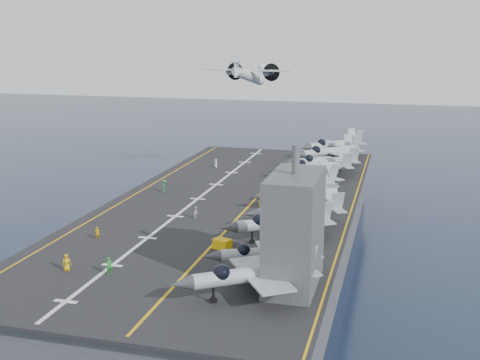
% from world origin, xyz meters
% --- Properties ---
extents(ground, '(500.00, 500.00, 0.00)m').
position_xyz_m(ground, '(0.00, 0.00, 0.00)').
color(ground, '#142135').
rests_on(ground, ground).
extents(hull, '(36.00, 90.00, 10.00)m').
position_xyz_m(hull, '(0.00, 0.00, 5.00)').
color(hull, '#56595E').
rests_on(hull, ground).
extents(flight_deck, '(38.00, 92.00, 0.40)m').
position_xyz_m(flight_deck, '(0.00, 0.00, 10.20)').
color(flight_deck, black).
rests_on(flight_deck, hull).
extents(foul_line, '(0.35, 90.00, 0.02)m').
position_xyz_m(foul_line, '(3.00, 0.00, 10.42)').
color(foul_line, gold).
rests_on(foul_line, flight_deck).
extents(landing_centerline, '(0.50, 90.00, 0.02)m').
position_xyz_m(landing_centerline, '(-6.00, 0.00, 10.42)').
color(landing_centerline, silver).
rests_on(landing_centerline, flight_deck).
extents(deck_edge_port, '(0.25, 90.00, 0.02)m').
position_xyz_m(deck_edge_port, '(-17.00, 0.00, 10.42)').
color(deck_edge_port, gold).
rests_on(deck_edge_port, flight_deck).
extents(deck_edge_stbd, '(0.25, 90.00, 0.02)m').
position_xyz_m(deck_edge_stbd, '(18.50, 0.00, 10.42)').
color(deck_edge_stbd, gold).
rests_on(deck_edge_stbd, flight_deck).
extents(island_superstructure, '(5.00, 10.00, 15.00)m').
position_xyz_m(island_superstructure, '(15.00, -30.00, 17.90)').
color(island_superstructure, '#56595E').
rests_on(island_superstructure, flight_deck).
extents(fighter_jet_0, '(17.99, 16.68, 5.20)m').
position_xyz_m(fighter_jet_0, '(11.64, -34.08, 13.00)').
color(fighter_jet_0, '#9AA4AA').
rests_on(fighter_jet_0, flight_deck).
extents(fighter_jet_1, '(15.43, 13.21, 4.52)m').
position_xyz_m(fighter_jet_1, '(11.74, -26.96, 12.66)').
color(fighter_jet_1, gray).
rests_on(fighter_jet_1, flight_deck).
extents(fighter_jet_2, '(17.72, 16.15, 5.12)m').
position_xyz_m(fighter_jet_2, '(11.15, -16.39, 12.96)').
color(fighter_jet_2, '#979EA6').
rests_on(fighter_jet_2, flight_deck).
extents(fighter_jet_3, '(16.68, 14.79, 4.84)m').
position_xyz_m(fighter_jet_3, '(12.31, -9.96, 12.82)').
color(fighter_jet_3, '#9BA1AC').
rests_on(fighter_jet_3, flight_deck).
extents(fighter_jet_4, '(14.59, 11.66, 4.43)m').
position_xyz_m(fighter_jet_4, '(10.94, -1.97, 12.61)').
color(fighter_jet_4, '#8B949A').
rests_on(fighter_jet_4, flight_deck).
extents(fighter_jet_5, '(16.60, 17.58, 5.09)m').
position_xyz_m(fighter_jet_5, '(10.69, 6.05, 12.94)').
color(fighter_jet_5, '#9FA7B1').
rests_on(fighter_jet_5, flight_deck).
extents(fighter_jet_6, '(16.81, 14.22, 4.95)m').
position_xyz_m(fighter_jet_6, '(10.77, 19.22, 12.88)').
color(fighter_jet_6, gray).
rests_on(fighter_jet_6, flight_deck).
extents(fighter_jet_7, '(17.24, 14.81, 5.05)m').
position_xyz_m(fighter_jet_7, '(11.46, 23.96, 12.93)').
color(fighter_jet_7, '#9FA8AF').
rests_on(fighter_jet_7, flight_deck).
extents(fighter_jet_8, '(18.78, 18.70, 5.52)m').
position_xyz_m(fighter_jet_8, '(11.23, 33.04, 13.16)').
color(fighter_jet_8, gray).
rests_on(fighter_jet_8, flight_deck).
extents(tow_cart_a, '(2.47, 2.06, 1.27)m').
position_xyz_m(tow_cart_a, '(4.60, -21.41, 11.03)').
color(tow_cart_a, yellow).
rests_on(tow_cart_a, flight_deck).
extents(tow_cart_b, '(2.25, 1.62, 1.26)m').
position_xyz_m(tow_cart_b, '(5.45, -0.81, 11.03)').
color(tow_cart_b, yellow).
rests_on(tow_cart_b, flight_deck).
extents(tow_cart_c, '(2.09, 1.58, 1.13)m').
position_xyz_m(tow_cart_c, '(5.17, 22.65, 10.96)').
color(tow_cart_c, gold).
rests_on(tow_cart_c, flight_deck).
extents(crew_0, '(1.41, 1.35, 1.96)m').
position_xyz_m(crew_0, '(-10.15, -32.76, 11.38)').
color(crew_0, gold).
rests_on(crew_0, flight_deck).
extents(crew_1, '(1.17, 1.05, 1.63)m').
position_xyz_m(crew_1, '(-12.14, -22.01, 11.21)').
color(crew_1, '#CB9307').
rests_on(crew_1, flight_deck).
extents(crew_3, '(1.32, 1.48, 2.06)m').
position_xyz_m(crew_3, '(-12.94, 2.90, 11.43)').
color(crew_3, '#1E8D36').
rests_on(crew_3, flight_deck).
extents(crew_5, '(0.97, 1.19, 1.71)m').
position_xyz_m(crew_5, '(-10.35, 23.80, 11.25)').
color(crew_5, silver).
rests_on(crew_5, flight_deck).
extents(crew_6, '(1.38, 1.45, 2.01)m').
position_xyz_m(crew_6, '(-5.02, -32.49, 11.41)').
color(crew_6, '#268C33').
rests_on(crew_6, flight_deck).
extents(crew_7, '(0.84, 1.15, 1.79)m').
position_xyz_m(crew_7, '(-2.73, -10.14, 11.29)').
color(crew_7, silver).
rests_on(crew_7, flight_deck).
extents(transport_plane, '(26.46, 20.08, 5.71)m').
position_xyz_m(transport_plane, '(-12.03, 56.85, 26.45)').
color(transport_plane, silver).
extents(fighter_jet_9, '(18.78, 18.70, 5.52)m').
position_xyz_m(fighter_jet_9, '(11.23, 41.54, 13.16)').
color(fighter_jet_9, gray).
rests_on(fighter_jet_9, flight_deck).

